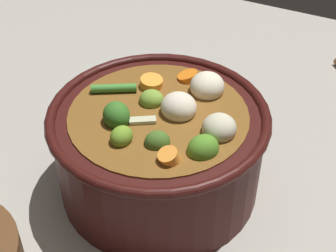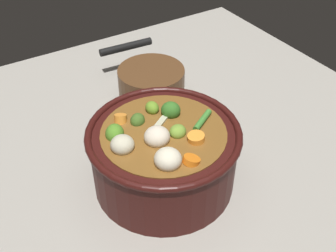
{
  "view_description": "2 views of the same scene",
  "coord_description": "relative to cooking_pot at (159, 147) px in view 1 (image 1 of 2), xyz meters",
  "views": [
    {
      "loc": [
        -0.21,
        0.39,
        0.46
      ],
      "look_at": [
        -0.02,
        0.01,
        0.11
      ],
      "focal_mm": 53.46,
      "sensor_mm": 36.0,
      "label": 1
    },
    {
      "loc": [
        -0.26,
        -0.43,
        0.54
      ],
      "look_at": [
        0.02,
        0.01,
        0.11
      ],
      "focal_mm": 43.91,
      "sensor_mm": 36.0,
      "label": 2
    }
  ],
  "objects": [
    {
      "name": "cooking_pot",
      "position": [
        0.0,
        0.0,
        0.0
      ],
      "size": [
        0.26,
        0.26,
        0.14
      ],
      "color": "#38110F",
      "rests_on": "ground_plane"
    },
    {
      "name": "ground_plane",
      "position": [
        0.0,
        0.0,
        -0.06
      ],
      "size": [
        1.1,
        1.1,
        0.0
      ],
      "primitive_type": "plane",
      "color": "#9E998E"
    }
  ]
}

